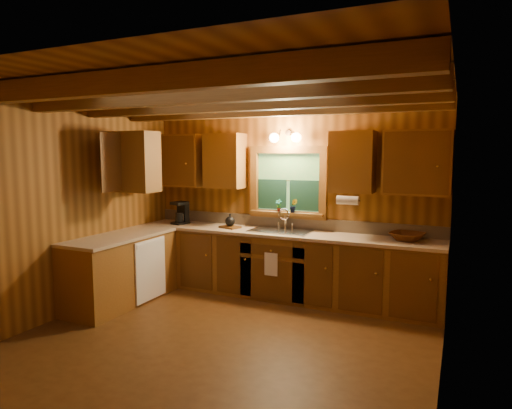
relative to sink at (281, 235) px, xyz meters
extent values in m
plane|color=#4D2F12|center=(0.00, -1.60, -0.86)|extent=(4.20, 4.20, 0.00)
plane|color=brown|center=(0.00, -1.60, 1.74)|extent=(4.20, 4.20, 0.00)
plane|color=brown|center=(0.00, 0.30, 0.44)|extent=(4.20, 0.00, 4.20)
plane|color=brown|center=(0.00, -3.50, 0.44)|extent=(4.20, 0.00, 4.20)
plane|color=brown|center=(-2.10, -1.60, 0.44)|extent=(0.00, 3.80, 3.80)
plane|color=brown|center=(2.10, -1.60, 0.44)|extent=(0.00, 3.80, 3.80)
cube|color=brown|center=(0.00, -2.80, 1.63)|extent=(4.20, 0.14, 0.18)
cube|color=brown|center=(0.00, -2.00, 1.63)|extent=(4.20, 0.14, 0.18)
cube|color=brown|center=(0.00, -1.20, 1.63)|extent=(4.20, 0.14, 0.18)
cube|color=brown|center=(0.00, -0.40, 1.63)|extent=(4.20, 0.14, 0.18)
cube|color=brown|center=(0.00, -0.01, -0.43)|extent=(4.20, 0.62, 0.86)
cube|color=brown|center=(-1.79, -1.12, -0.43)|extent=(0.62, 1.60, 0.86)
cube|color=tan|center=(0.00, -0.01, 0.02)|extent=(4.20, 0.66, 0.04)
cube|color=tan|center=(-1.78, -1.12, 0.02)|extent=(0.64, 1.60, 0.04)
cube|color=tan|center=(0.00, 0.28, 0.12)|extent=(4.20, 0.02, 0.16)
cube|color=white|center=(-1.47, -0.92, -0.43)|extent=(0.02, 0.60, 0.80)
cube|color=brown|center=(-1.70, 0.13, 0.98)|extent=(0.78, 0.34, 0.78)
cube|color=brown|center=(-0.92, 0.13, 0.98)|extent=(0.55, 0.34, 0.78)
cube|color=brown|center=(0.92, 0.13, 0.98)|extent=(0.55, 0.34, 0.78)
cube|color=brown|center=(1.70, 0.13, 0.98)|extent=(0.78, 0.34, 0.78)
cube|color=brown|center=(-1.93, -0.92, 0.98)|extent=(0.34, 1.10, 0.78)
cube|color=brown|center=(0.00, 0.26, 1.14)|extent=(1.12, 0.08, 0.10)
cube|color=brown|center=(0.00, 0.26, 0.24)|extent=(1.12, 0.08, 0.10)
cube|color=brown|center=(-0.51, 0.26, 0.69)|extent=(0.10, 0.08, 0.80)
cube|color=brown|center=(0.51, 0.26, 0.69)|extent=(0.10, 0.08, 0.80)
cube|color=#497E35|center=(0.00, 0.29, 0.69)|extent=(0.92, 0.01, 0.80)
cube|color=#123529|center=(-0.24, 0.27, 0.52)|extent=(0.42, 0.02, 0.42)
cube|color=#123529|center=(0.24, 0.27, 0.52)|extent=(0.42, 0.02, 0.42)
cylinder|color=black|center=(0.00, 0.27, 0.71)|extent=(0.92, 0.01, 0.01)
cube|color=brown|center=(0.00, 0.22, 0.26)|extent=(1.06, 0.14, 0.04)
cylinder|color=black|center=(0.00, 0.26, 1.37)|extent=(0.08, 0.03, 0.08)
cylinder|color=black|center=(-0.10, 0.20, 1.37)|extent=(0.09, 0.17, 0.08)
cylinder|color=black|center=(0.10, 0.20, 1.37)|extent=(0.09, 0.17, 0.08)
sphere|color=#FFE0A5|center=(-0.16, 0.14, 1.30)|extent=(0.13, 0.13, 0.13)
sphere|color=#FFE0A5|center=(0.16, 0.14, 1.30)|extent=(0.13, 0.13, 0.13)
cylinder|color=white|center=(0.92, -0.07, 0.51)|extent=(0.27, 0.11, 0.11)
cube|color=white|center=(0.00, -0.34, -0.34)|extent=(0.18, 0.01, 0.30)
cube|color=silver|center=(0.00, 0.00, 0.05)|extent=(0.82, 0.48, 0.02)
cube|color=#262628|center=(-0.19, 0.00, -0.02)|extent=(0.34, 0.40, 0.14)
cube|color=#262628|center=(0.19, 0.00, -0.02)|extent=(0.34, 0.40, 0.14)
cylinder|color=silver|center=(0.00, 0.18, 0.15)|extent=(0.04, 0.04, 0.22)
torus|color=silver|center=(0.00, 0.12, 0.26)|extent=(0.16, 0.02, 0.16)
cube|color=black|center=(-1.59, -0.04, 0.06)|extent=(0.19, 0.23, 0.03)
cube|color=black|center=(-1.59, 0.04, 0.22)|extent=(0.19, 0.08, 0.31)
cube|color=black|center=(-1.59, -0.06, 0.36)|extent=(0.19, 0.21, 0.04)
cylinder|color=black|center=(-1.59, -0.07, 0.15)|extent=(0.12, 0.12, 0.14)
cylinder|color=silver|center=(-1.59, 0.02, 0.12)|extent=(0.12, 0.12, 0.15)
cylinder|color=black|center=(-1.61, 0.01, 0.27)|extent=(0.03, 0.04, 0.22)
cylinder|color=black|center=(-1.59, 0.02, 0.27)|extent=(0.01, 0.01, 0.22)
cylinder|color=black|center=(-1.58, 0.03, 0.27)|extent=(0.03, 0.04, 0.22)
cylinder|color=black|center=(-1.57, 0.03, 0.27)|extent=(0.04, 0.06, 0.22)
cube|color=#523011|center=(-0.75, -0.04, 0.06)|extent=(0.32, 0.27, 0.02)
sphere|color=black|center=(-0.75, -0.04, 0.14)|extent=(0.14, 0.14, 0.14)
cylinder|color=black|center=(-0.75, -0.04, 0.23)|extent=(0.02, 0.02, 0.04)
imported|color=#48230C|center=(1.63, 0.04, 0.09)|extent=(0.50, 0.50, 0.10)
imported|color=#523011|center=(-0.11, 0.19, 0.37)|extent=(0.10, 0.07, 0.18)
imported|color=#523011|center=(0.11, 0.18, 0.38)|extent=(0.13, 0.12, 0.19)
camera|label=1|loc=(2.19, -5.57, 1.10)|focal=31.41mm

